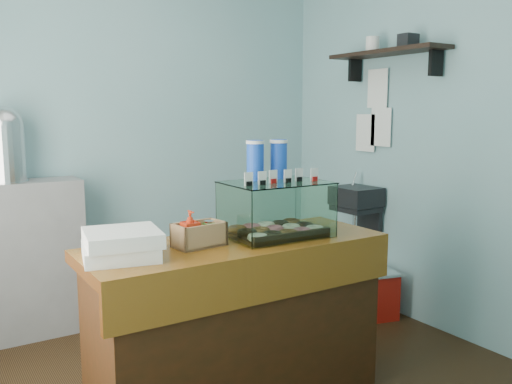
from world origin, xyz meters
TOP-DOWN VIEW (x-y plane):
  - ground at (0.00, 0.00)m, footprint 3.50×3.50m
  - room_shell at (0.03, 0.01)m, footprint 3.54×3.04m
  - counter at (0.00, -0.25)m, footprint 1.60×0.60m
  - back_shelf at (-0.90, 1.32)m, footprint 1.00×0.32m
  - display_case at (0.25, -0.22)m, footprint 0.55×0.41m
  - condiment_crate at (-0.22, -0.24)m, footprint 0.26×0.18m
  - pastry_boxes at (-0.61, -0.25)m, footprint 0.40×0.40m
  - coffee_urn at (-0.87, 1.31)m, footprint 0.28×0.28m
  - red_cooler at (1.47, 0.28)m, footprint 0.48×0.41m

SIDE VIEW (x-z plane):
  - ground at x=0.00m, z-range 0.00..0.00m
  - red_cooler at x=1.47m, z-range 0.00..0.37m
  - counter at x=0.00m, z-range 0.01..0.91m
  - back_shelf at x=-0.90m, z-range 0.00..1.10m
  - pastry_boxes at x=-0.61m, z-range 0.90..1.03m
  - condiment_crate at x=-0.22m, z-range 0.87..1.06m
  - display_case at x=0.25m, z-range 0.81..1.32m
  - coffee_urn at x=-0.87m, z-range 1.11..1.62m
  - room_shell at x=0.03m, z-range 0.30..3.12m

